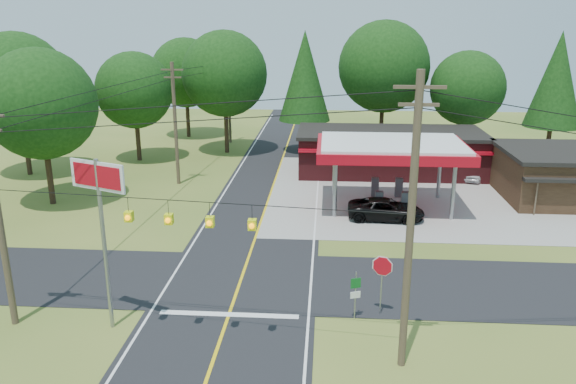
# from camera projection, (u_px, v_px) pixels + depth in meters

# --- Properties ---
(ground) EXTENTS (120.00, 120.00, 0.00)m
(ground) POSITION_uv_depth(u_px,v_px,m) (241.00, 281.00, 29.45)
(ground) COLOR #4C6323
(ground) RESTS_ON ground
(main_highway) EXTENTS (8.00, 120.00, 0.02)m
(main_highway) POSITION_uv_depth(u_px,v_px,m) (241.00, 281.00, 29.45)
(main_highway) COLOR black
(main_highway) RESTS_ON ground
(cross_road) EXTENTS (70.00, 7.00, 0.02)m
(cross_road) POSITION_uv_depth(u_px,v_px,m) (241.00, 280.00, 29.45)
(cross_road) COLOR black
(cross_road) RESTS_ON ground
(lane_center_yellow) EXTENTS (0.15, 110.00, 0.00)m
(lane_center_yellow) POSITION_uv_depth(u_px,v_px,m) (241.00, 280.00, 29.45)
(lane_center_yellow) COLOR yellow
(lane_center_yellow) RESTS_ON main_highway
(gas_canopy) EXTENTS (10.60, 7.40, 4.88)m
(gas_canopy) POSITION_uv_depth(u_px,v_px,m) (392.00, 150.00, 40.01)
(gas_canopy) COLOR gray
(gas_canopy) RESTS_ON ground
(convenience_store) EXTENTS (16.40, 7.55, 3.80)m
(convenience_store) POSITION_uv_depth(u_px,v_px,m) (390.00, 152.00, 50.16)
(convenience_store) COLOR #56181C
(convenience_store) RESTS_ON ground
(utility_pole_near_right) EXTENTS (1.80, 0.30, 11.50)m
(utility_pole_near_right) POSITION_uv_depth(u_px,v_px,m) (411.00, 223.00, 20.53)
(utility_pole_near_right) COLOR #473828
(utility_pole_near_right) RESTS_ON ground
(utility_pole_far_left) EXTENTS (1.80, 0.30, 10.00)m
(utility_pole_far_left) POSITION_uv_depth(u_px,v_px,m) (175.00, 122.00, 45.66)
(utility_pole_far_left) COLOR #473828
(utility_pole_far_left) RESTS_ON ground
(utility_pole_north) EXTENTS (0.30, 0.30, 9.50)m
(utility_pole_north) POSITION_uv_depth(u_px,v_px,m) (229.00, 100.00, 61.92)
(utility_pole_north) COLOR #473828
(utility_pole_north) RESTS_ON ground
(overhead_beacons) EXTENTS (17.04, 2.04, 1.03)m
(overhead_beacons) POSITION_uv_depth(u_px,v_px,m) (188.00, 203.00, 21.99)
(overhead_beacons) COLOR black
(overhead_beacons) RESTS_ON ground
(treeline_backdrop) EXTENTS (70.27, 51.59, 13.30)m
(treeline_backdrop) POSITION_uv_depth(u_px,v_px,m) (288.00, 87.00, 50.14)
(treeline_backdrop) COLOR #332316
(treeline_backdrop) RESTS_ON ground
(suv_car) EXTENTS (5.47, 5.47, 1.44)m
(suv_car) POSITION_uv_depth(u_px,v_px,m) (386.00, 209.00, 38.40)
(suv_car) COLOR black
(suv_car) RESTS_ON ground
(sedan_car) EXTENTS (4.80, 4.80, 1.28)m
(sedan_car) POSITION_uv_depth(u_px,v_px,m) (473.00, 172.00, 48.16)
(sedan_car) COLOR white
(sedan_car) RESTS_ON ground
(big_stop_sign) EXTENTS (2.66, 1.18, 7.69)m
(big_stop_sign) POSITION_uv_depth(u_px,v_px,m) (100.00, 203.00, 23.32)
(big_stop_sign) COLOR gray
(big_stop_sign) RESTS_ON ground
(octagonal_stop_sign) EXTENTS (0.94, 0.39, 2.93)m
(octagonal_stop_sign) POSITION_uv_depth(u_px,v_px,m) (382.00, 270.00, 25.46)
(octagonal_stop_sign) COLOR gray
(octagonal_stop_sign) RESTS_ON ground
(route_sign_post) EXTENTS (0.46, 0.18, 2.33)m
(route_sign_post) POSITION_uv_depth(u_px,v_px,m) (355.00, 291.00, 25.29)
(route_sign_post) COLOR gray
(route_sign_post) RESTS_ON ground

